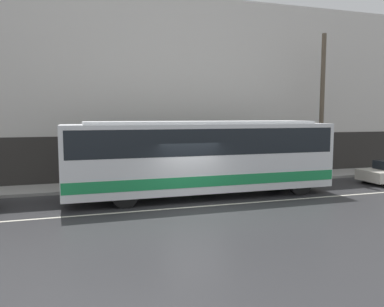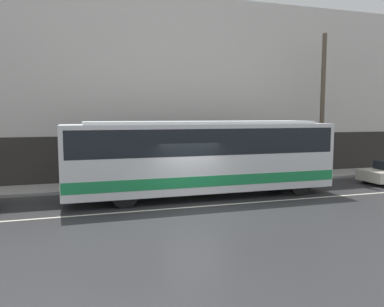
{
  "view_description": "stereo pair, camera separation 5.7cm",
  "coord_description": "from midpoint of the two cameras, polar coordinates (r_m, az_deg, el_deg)",
  "views": [
    {
      "loc": [
        -4.44,
        -13.84,
        3.61
      ],
      "look_at": [
        0.5,
        1.81,
        1.95
      ],
      "focal_mm": 35.0,
      "sensor_mm": 36.0,
      "label": 1
    },
    {
      "loc": [
        -4.38,
        -13.86,
        3.61
      ],
      "look_at": [
        0.5,
        1.81,
        1.95
      ],
      "focal_mm": 35.0,
      "sensor_mm": 36.0,
      "label": 2
    }
  ],
  "objects": [
    {
      "name": "ground_plane",
      "position": [
        14.97,
        0.17,
        -8.16
      ],
      "size": [
        60.0,
        60.0,
        0.0
      ],
      "primitive_type": "plane",
      "color": "#2D2D30"
    },
    {
      "name": "sidewalk",
      "position": [
        19.85,
        -4.39,
        -4.49
      ],
      "size": [
        60.0,
        2.37,
        0.14
      ],
      "color": "#A09E99",
      "rests_on": "ground_plane"
    },
    {
      "name": "building_facade",
      "position": [
        20.87,
        -5.33,
        9.33
      ],
      "size": [
        60.0,
        0.35,
        10.17
      ],
      "color": "silver",
      "rests_on": "ground_plane"
    },
    {
      "name": "lane_stripe",
      "position": [
        14.97,
        0.17,
        -8.15
      ],
      "size": [
        54.0,
        0.14,
        0.01
      ],
      "color": "beige",
      "rests_on": "ground_plane"
    },
    {
      "name": "transit_bus",
      "position": [
        16.64,
        1.41,
        -0.11
      ],
      "size": [
        11.93,
        2.58,
        3.37
      ],
      "color": "white",
      "rests_on": "ground_plane"
    },
    {
      "name": "utility_pole_near",
      "position": [
        23.12,
        19.11,
        6.95
      ],
      "size": [
        0.26,
        0.26,
        8.13
      ],
      "color": "brown",
      "rests_on": "sidewalk"
    },
    {
      "name": "pedestrian_waiting",
      "position": [
        19.91,
        0.28,
        -1.9
      ],
      "size": [
        0.36,
        0.36,
        1.71
      ],
      "color": "#1E5933",
      "rests_on": "sidewalk"
    }
  ]
}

